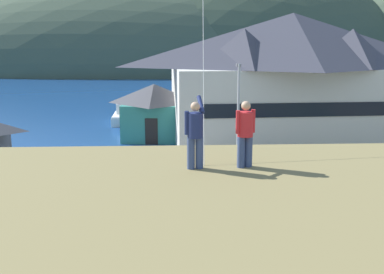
# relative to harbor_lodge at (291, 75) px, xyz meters

# --- Properties ---
(ground_plane) EXTENTS (600.00, 600.00, 0.00)m
(ground_plane) POSITION_rel_harbor_lodge_xyz_m (-9.94, -21.35, -6.02)
(ground_plane) COLOR #66604C
(parking_lot_pad) EXTENTS (40.00, 20.00, 0.10)m
(parking_lot_pad) POSITION_rel_harbor_lodge_xyz_m (-9.94, -16.35, -5.97)
(parking_lot_pad) COLOR gray
(parking_lot_pad) RESTS_ON ground
(bay_water) EXTENTS (360.00, 84.00, 0.03)m
(bay_water) POSITION_rel_harbor_lodge_xyz_m (-9.94, 38.65, -6.01)
(bay_water) COLOR navy
(bay_water) RESTS_ON ground
(far_hill_west_ridge) EXTENTS (135.01, 51.44, 48.73)m
(far_hill_west_ridge) POSITION_rel_harbor_lodge_xyz_m (-15.36, 89.21, -6.02)
(far_hill_west_ridge) COLOR #42513D
(far_hill_west_ridge) RESTS_ON ground
(far_hill_east_peak) EXTENTS (99.37, 61.43, 58.94)m
(far_hill_east_peak) POSITION_rel_harbor_lodge_xyz_m (8.85, 94.80, -6.02)
(far_hill_east_peak) COLOR #3D4C38
(far_hill_east_peak) RESTS_ON ground
(harbor_lodge) EXTENTS (22.09, 12.17, 11.26)m
(harbor_lodge) POSITION_rel_harbor_lodge_xyz_m (0.00, 0.00, 0.00)
(harbor_lodge) COLOR beige
(harbor_lodge) RESTS_ON ground
(storage_shed_waterside) EXTENTS (6.37, 5.86, 5.09)m
(storage_shed_waterside) POSITION_rel_harbor_lodge_xyz_m (-12.04, 1.97, -3.38)
(storage_shed_waterside) COLOR #338475
(storage_shed_waterside) RESTS_ON ground
(wharf_dock) EXTENTS (3.20, 12.91, 0.70)m
(wharf_dock) POSITION_rel_harbor_lodge_xyz_m (-12.05, 12.61, -5.67)
(wharf_dock) COLOR #70604C
(wharf_dock) RESTS_ON ground
(moored_boat_wharfside) EXTENTS (2.49, 7.56, 2.16)m
(moored_boat_wharfside) POSITION_rel_harbor_lodge_xyz_m (-15.61, 11.24, -5.30)
(moored_boat_wharfside) COLOR silver
(moored_boat_wharfside) RESTS_ON ground
(parked_car_mid_row_far) EXTENTS (4.20, 2.06, 1.82)m
(parked_car_mid_row_far) POSITION_rel_harbor_lodge_xyz_m (-7.40, -15.67, -4.96)
(parked_car_mid_row_far) COLOR #236633
(parked_car_mid_row_far) RESTS_ON parking_lot_pad
(parked_car_back_row_right) EXTENTS (4.24, 2.13, 1.82)m
(parked_car_back_row_right) POSITION_rel_harbor_lodge_xyz_m (-1.61, -15.58, -4.96)
(parked_car_back_row_right) COLOR black
(parked_car_back_row_right) RESTS_ON parking_lot_pad
(parked_car_back_row_left) EXTENTS (4.21, 2.08, 1.82)m
(parked_car_back_row_left) POSITION_rel_harbor_lodge_xyz_m (-15.27, -14.23, -4.96)
(parked_car_back_row_left) COLOR silver
(parked_car_back_row_left) RESTS_ON parking_lot_pad
(parked_car_lone_by_shed) EXTENTS (4.25, 2.15, 1.82)m
(parked_car_lone_by_shed) POSITION_rel_harbor_lodge_xyz_m (-9.67, -19.69, -4.96)
(parked_car_lone_by_shed) COLOR #9EA3A8
(parked_car_lone_by_shed) RESTS_ON parking_lot_pad
(parked_car_mid_row_near) EXTENTS (4.26, 2.18, 1.82)m
(parked_car_mid_row_near) POSITION_rel_harbor_lodge_xyz_m (-3.42, -21.70, -4.96)
(parked_car_mid_row_near) COLOR #236633
(parked_car_mid_row_near) RESTS_ON parking_lot_pad
(parking_light_pole) EXTENTS (0.24, 0.78, 7.50)m
(parking_light_pole) POSITION_rel_harbor_lodge_xyz_m (-6.20, -10.80, -1.63)
(parking_light_pole) COLOR #ADADB2
(parking_light_pole) RESTS_ON parking_lot_pad
(person_kite_flyer) EXTENTS (0.52, 0.69, 1.86)m
(person_kite_flyer) POSITION_rel_harbor_lodge_xyz_m (-9.89, -28.44, 0.82)
(person_kite_flyer) COLOR #384770
(person_kite_flyer) RESTS_ON grassy_hill_foreground
(person_companion) EXTENTS (0.52, 0.40, 1.74)m
(person_companion) POSITION_rel_harbor_lodge_xyz_m (-8.59, -28.35, 0.81)
(person_companion) COLOR #384770
(person_companion) RESTS_ON grassy_hill_foreground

